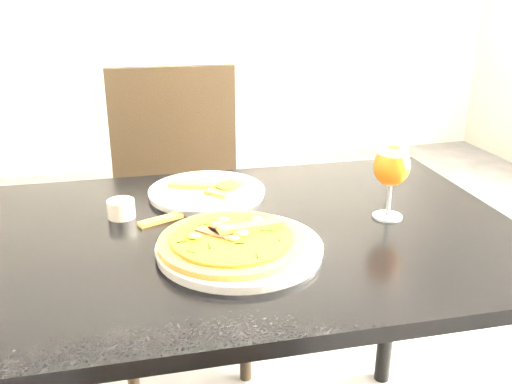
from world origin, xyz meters
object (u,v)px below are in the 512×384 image
object	(u,v)px
chair_far	(179,204)
pizza	(233,240)
dining_table	(241,267)
beer_glass	(392,166)

from	to	relation	value
chair_far	pizza	xyz separation A→B (m)	(0.01, -0.80, 0.24)
dining_table	beer_glass	bearing A→B (deg)	-0.96
pizza	beer_glass	size ratio (longest dim) A/B	1.73
chair_far	beer_glass	distance (m)	0.88
dining_table	chair_far	world-z (taller)	chair_far
chair_far	beer_glass	world-z (taller)	chair_far
beer_glass	pizza	bearing A→B (deg)	-167.89
pizza	beer_glass	distance (m)	0.39
pizza	chair_far	bearing A→B (deg)	90.46
chair_far	beer_glass	size ratio (longest dim) A/B	5.85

